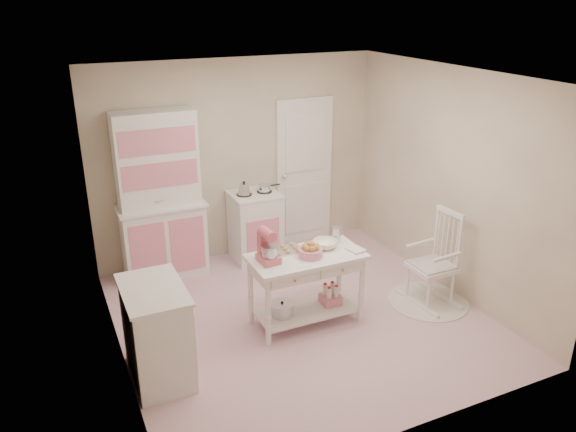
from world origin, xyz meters
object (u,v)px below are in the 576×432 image
(stove, at_px, (255,226))
(bread_basket, at_px, (311,253))
(hutch, at_px, (160,196))
(base_cabinet, at_px, (157,333))
(rocking_chair, at_px, (433,259))
(work_table, at_px, (306,289))
(stand_mixer, at_px, (268,247))

(stove, height_order, bread_basket, stove)
(hutch, distance_m, base_cabinet, 2.16)
(hutch, relative_size, rocking_chair, 1.89)
(hutch, xyz_separation_m, work_table, (1.10, -1.76, -0.64))
(base_cabinet, distance_m, rocking_chair, 3.12)
(stove, relative_size, stand_mixer, 2.71)
(stand_mixer, bearing_deg, base_cabinet, -172.66)
(stove, bearing_deg, rocking_chair, -54.30)
(base_cabinet, bearing_deg, stand_mixer, 12.58)
(bread_basket, bearing_deg, work_table, 111.80)
(rocking_chair, distance_m, stand_mixer, 1.96)
(stand_mixer, bearing_deg, rocking_chair, -12.24)
(rocking_chair, bearing_deg, work_table, 166.56)
(stand_mixer, bearing_deg, stove, 67.72)
(base_cabinet, relative_size, bread_basket, 3.68)
(stove, xyz_separation_m, rocking_chair, (1.38, -1.92, 0.09))
(rocking_chair, bearing_deg, stove, 120.46)
(hutch, height_order, stove, hutch)
(base_cabinet, height_order, rocking_chair, rocking_chair)
(hutch, distance_m, stove, 1.33)
(stand_mixer, bearing_deg, work_table, -7.97)
(hutch, height_order, bread_basket, hutch)
(hutch, xyz_separation_m, stove, (1.20, -0.05, -0.58))
(stove, height_order, rocking_chair, rocking_chair)
(base_cabinet, height_order, stand_mixer, stand_mixer)
(rocking_chair, xyz_separation_m, work_table, (-1.48, 0.21, -0.15))
(stove, relative_size, base_cabinet, 1.00)
(stove, relative_size, bread_basket, 3.68)
(work_table, bearing_deg, rocking_chair, -8.20)
(hutch, relative_size, stand_mixer, 6.12)
(rocking_chair, bearing_deg, hutch, 137.38)
(rocking_chair, relative_size, stand_mixer, 3.24)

